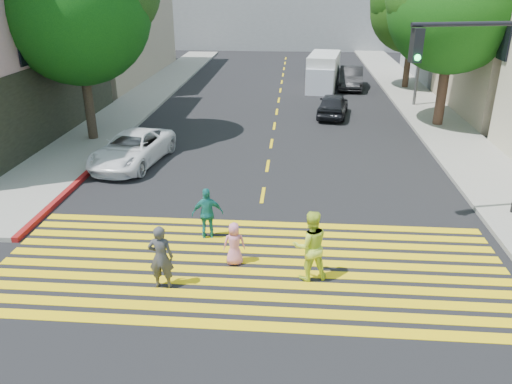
# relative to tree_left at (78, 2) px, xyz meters

# --- Properties ---
(ground) EXTENTS (120.00, 120.00, 0.00)m
(ground) POSITION_rel_tree_left_xyz_m (8.27, -11.82, -6.10)
(ground) COLOR black
(sidewalk_left) EXTENTS (3.00, 40.00, 0.15)m
(sidewalk_left) POSITION_rel_tree_left_xyz_m (-0.23, 10.18, -6.03)
(sidewalk_left) COLOR gray
(sidewalk_left) RESTS_ON ground
(sidewalk_right) EXTENTS (3.00, 60.00, 0.15)m
(sidewalk_right) POSITION_rel_tree_left_xyz_m (16.77, 3.18, -6.03)
(sidewalk_right) COLOR gray
(sidewalk_right) RESTS_ON ground
(curb_red) EXTENTS (0.20, 8.00, 0.16)m
(curb_red) POSITION_rel_tree_left_xyz_m (1.37, -5.82, -6.02)
(curb_red) COLOR maroon
(curb_red) RESTS_ON ground
(crosswalk) EXTENTS (13.40, 5.30, 0.01)m
(crosswalk) POSITION_rel_tree_left_xyz_m (8.27, -10.54, -6.10)
(crosswalk) COLOR yellow
(crosswalk) RESTS_ON ground
(lane_line) EXTENTS (0.12, 34.40, 0.01)m
(lane_line) POSITION_rel_tree_left_xyz_m (8.27, 10.68, -6.10)
(lane_line) COLOR yellow
(lane_line) RESTS_ON ground
(building_left_tan) EXTENTS (12.00, 16.00, 10.00)m
(building_left_tan) POSITION_rel_tree_left_xyz_m (-7.73, 16.18, -1.10)
(building_left_tan) COLOR tan
(building_left_tan) RESTS_ON ground
(building_right_grey) EXTENTS (10.00, 10.00, 10.00)m
(building_right_grey) POSITION_rel_tree_left_xyz_m (23.27, 18.18, -1.10)
(building_right_grey) COLOR gray
(building_right_grey) RESTS_ON ground
(tree_left) EXTENTS (7.68, 7.45, 9.05)m
(tree_left) POSITION_rel_tree_left_xyz_m (0.00, 0.00, 0.00)
(tree_left) COLOR black
(tree_left) RESTS_ON ground
(tree_right_far) EXTENTS (6.67, 6.40, 8.15)m
(tree_right_far) POSITION_rel_tree_left_xyz_m (16.88, 13.35, -0.60)
(tree_right_far) COLOR black
(tree_right_far) RESTS_ON ground
(pedestrian_man) EXTENTS (0.62, 0.41, 1.66)m
(pedestrian_man) POSITION_rel_tree_left_xyz_m (6.20, -11.65, -5.27)
(pedestrian_man) COLOR #3B3C3F
(pedestrian_man) RESTS_ON ground
(pedestrian_woman) EXTENTS (1.04, 0.90, 1.85)m
(pedestrian_woman) POSITION_rel_tree_left_xyz_m (9.79, -10.97, -5.18)
(pedestrian_woman) COLOR #D0EB3E
(pedestrian_woman) RESTS_ON ground
(pedestrian_child) EXTENTS (0.64, 0.48, 1.19)m
(pedestrian_child) POSITION_rel_tree_left_xyz_m (7.83, -10.43, -5.51)
(pedestrian_child) COLOR pink
(pedestrian_child) RESTS_ON ground
(pedestrian_extra) EXTENTS (0.96, 0.56, 1.55)m
(pedestrian_extra) POSITION_rel_tree_left_xyz_m (6.89, -9.04, -5.33)
(pedestrian_extra) COLOR #1E7C7B
(pedestrian_extra) RESTS_ON ground
(white_sedan) EXTENTS (2.85, 4.97, 1.31)m
(white_sedan) POSITION_rel_tree_left_xyz_m (2.75, -3.00, -5.45)
(white_sedan) COLOR white
(white_sedan) RESTS_ON ground
(dark_car_near) EXTENTS (2.08, 3.98, 1.29)m
(dark_car_near) POSITION_rel_tree_left_xyz_m (11.38, 5.40, -5.46)
(dark_car_near) COLOR black
(dark_car_near) RESTS_ON ground
(silver_car) EXTENTS (2.56, 5.20, 1.45)m
(silver_car) POSITION_rel_tree_left_xyz_m (11.57, 19.64, -5.38)
(silver_car) COLOR #A4A4A4
(silver_car) RESTS_ON ground
(dark_car_parked) EXTENTS (1.99, 4.58, 1.46)m
(dark_car_parked) POSITION_rel_tree_left_xyz_m (13.10, 13.30, -5.37)
(dark_car_parked) COLOR black
(dark_car_parked) RESTS_ON ground
(white_van) EXTENTS (2.52, 5.17, 2.34)m
(white_van) POSITION_rel_tree_left_xyz_m (11.15, 12.85, -4.99)
(white_van) COLOR silver
(white_van) RESTS_ON ground
(traffic_signal) EXTENTS (4.22, 1.34, 6.32)m
(traffic_signal) POSITION_rel_tree_left_xyz_m (15.23, -7.15, -2.01)
(traffic_signal) COLOR black
(traffic_signal) RESTS_ON ground
(street_lamp) EXTENTS (2.18, 0.66, 9.68)m
(street_lamp) POSITION_rel_tree_left_xyz_m (16.12, 7.96, -0.55)
(street_lamp) COLOR #5A5A5A
(street_lamp) RESTS_ON ground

